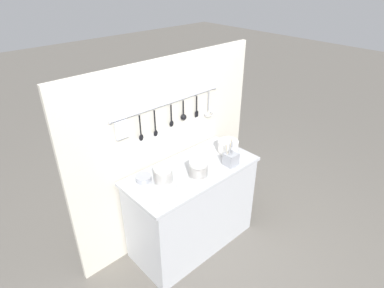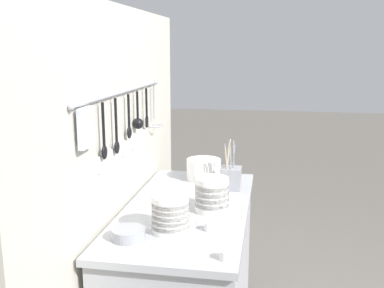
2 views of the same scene
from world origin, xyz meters
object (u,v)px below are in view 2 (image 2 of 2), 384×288
Objects in this scene: bowl_stack_tall_left at (170,214)px; cup_front_right at (173,191)px; bowl_stack_nested_right at (212,194)px; steel_mixing_bowl at (129,234)px; cutlery_caddy at (231,177)px; plate_stack at (204,169)px; cup_front_left at (166,218)px; cup_edge_far at (210,226)px; cup_back_left at (226,255)px.

bowl_stack_tall_left reaches higher than cup_front_right.
bowl_stack_nested_right is 1.18× the size of steel_mixing_bowl.
cutlery_caddy reaches higher than bowl_stack_nested_right.
plate_stack reaches higher than cup_front_left.
steel_mixing_bowl is 0.59m from cup_front_right.
bowl_stack_tall_left is at bearing 104.59° from cup_edge_far.
bowl_stack_tall_left is 1.16× the size of steel_mixing_bowl.
cup_front_right is 1.00× the size of cup_edge_far.
steel_mixing_bowl is 0.23m from cup_front_left.
cup_edge_far is at bearing -107.60° from cup_front_left.
bowl_stack_nested_right is at bearing -132.30° from cup_front_right.
cutlery_caddy is (0.35, -0.06, -0.02)m from bowl_stack_nested_right.
cutlery_caddy reaches higher than cup_front_right.
cup_front_right and cup_edge_far have the same top height.
bowl_stack_tall_left is 0.19m from steel_mixing_bowl.
cup_front_left is at bearing 174.28° from plate_stack.
bowl_stack_nested_right is 0.47m from steel_mixing_bowl.
cup_front_left is 1.00× the size of cup_edge_far.
cutlery_caddy is (-0.15, -0.17, 0.00)m from plate_stack.
steel_mixing_bowl is at bearing 169.09° from plate_stack.
bowl_stack_nested_right reaches higher than cup_front_right.
bowl_stack_nested_right reaches higher than plate_stack.
plate_stack is 0.32m from cup_front_right.
bowl_stack_nested_right reaches higher than steel_mixing_bowl.
bowl_stack_tall_left is at bearing 49.89° from cup_back_left.
cup_edge_far is (-0.06, -0.20, 0.00)m from cup_front_left.
cup_back_left is at bearing -105.52° from steel_mixing_bowl.
plate_stack reaches higher than steel_mixing_bowl.
steel_mixing_bowl is 3.02× the size of cup_edge_far.
bowl_stack_nested_right is at bearing -37.32° from steel_mixing_bowl.
cup_edge_far and cup_back_left have the same top height.
bowl_stack_tall_left is 0.65m from cutlery_caddy.
bowl_stack_tall_left is at bearing 153.27° from bowl_stack_nested_right.
steel_mixing_bowl reaches higher than cup_front_right.
cutlery_caddy is 6.09× the size of cup_front_right.
cutlery_caddy is at bearing 4.01° from cup_back_left.
bowl_stack_nested_right is at bearing 171.01° from cutlery_caddy.
plate_stack is at bearing 12.77° from bowl_stack_nested_right.
cup_front_left is at bearing 155.34° from cutlery_caddy.
cup_front_right is 0.51m from cup_edge_far.
cutlery_caddy reaches higher than cup_edge_far.
bowl_stack_nested_right is 3.57× the size of cup_back_left.
cutlery_caddy is at bearing -17.15° from bowl_stack_tall_left.
bowl_stack_nested_right is at bearing -26.73° from bowl_stack_tall_left.
steel_mixing_bowl is 3.02× the size of cup_back_left.
bowl_stack_nested_right reaches higher than cup_back_left.
plate_stack is at bearing 47.91° from cutlery_caddy.
cup_back_left is (-0.70, -0.35, 0.00)m from cup_front_right.
bowl_stack_tall_left is 3.50× the size of cup_front_right.
cup_front_left is at bearing -172.09° from cup_front_right.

